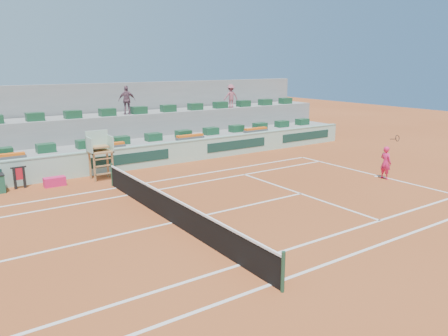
% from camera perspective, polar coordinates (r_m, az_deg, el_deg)
% --- Properties ---
extents(ground, '(90.00, 90.00, 0.00)m').
position_cam_1_polar(ground, '(16.00, -6.82, -7.13)').
color(ground, brown).
rests_on(ground, ground).
extents(seating_tier_lower, '(36.00, 4.00, 1.20)m').
position_cam_1_polar(seating_tier_lower, '(25.48, -18.16, 1.50)').
color(seating_tier_lower, gray).
rests_on(seating_tier_lower, ground).
extents(seating_tier_upper, '(36.00, 2.40, 2.60)m').
position_cam_1_polar(seating_tier_upper, '(26.87, -19.25, 3.53)').
color(seating_tier_upper, gray).
rests_on(seating_tier_upper, ground).
extents(stadium_back_wall, '(36.00, 0.40, 4.40)m').
position_cam_1_polar(stadium_back_wall, '(28.28, -20.27, 5.76)').
color(stadium_back_wall, gray).
rests_on(stadium_back_wall, ground).
extents(player_bag, '(0.97, 0.43, 0.43)m').
position_cam_1_polar(player_bag, '(21.93, -21.24, -1.67)').
color(player_bag, '#DF1D5C').
rests_on(player_bag, ground).
extents(spectator_mid, '(1.08, 0.64, 1.72)m').
position_cam_1_polar(spectator_mid, '(27.06, -12.56, 8.64)').
color(spectator_mid, '#734C5B').
rests_on(spectator_mid, seating_tier_upper).
extents(spectator_right, '(1.11, 0.75, 1.60)m').
position_cam_1_polar(spectator_right, '(30.53, 0.90, 9.37)').
color(spectator_right, '#9B4D5B').
rests_on(spectator_right, seating_tier_upper).
extents(court_lines, '(23.89, 11.09, 0.01)m').
position_cam_1_polar(court_lines, '(16.00, -6.82, -7.11)').
color(court_lines, silver).
rests_on(court_lines, ground).
extents(tennis_net, '(0.10, 11.97, 1.10)m').
position_cam_1_polar(tennis_net, '(15.82, -6.87, -5.34)').
color(tennis_net, black).
rests_on(tennis_net, ground).
extents(advertising_hoarding, '(36.00, 0.34, 1.26)m').
position_cam_1_polar(advertising_hoarding, '(23.41, -16.56, 0.67)').
color(advertising_hoarding, '#9FC8B3').
rests_on(advertising_hoarding, ground).
extents(umpire_chair, '(1.10, 0.90, 2.40)m').
position_cam_1_polar(umpire_chair, '(22.29, -15.96, 2.48)').
color(umpire_chair, '#99693A').
rests_on(umpire_chair, ground).
extents(seat_row_lower, '(32.90, 0.60, 0.44)m').
position_cam_1_polar(seat_row_lower, '(24.48, -17.69, 3.02)').
color(seat_row_lower, '#174629').
rests_on(seat_row_lower, seating_tier_lower).
extents(seat_row_upper, '(32.90, 0.60, 0.44)m').
position_cam_1_polar(seat_row_upper, '(26.09, -19.15, 6.64)').
color(seat_row_upper, '#174629').
rests_on(seat_row_upper, seating_tier_upper).
extents(flower_planters, '(26.80, 0.36, 0.28)m').
position_cam_1_polar(flower_planters, '(23.35, -20.61, 2.09)').
color(flower_planters, '#505050').
rests_on(flower_planters, seating_tier_lower).
extents(towel_rack, '(0.67, 0.11, 1.03)m').
position_cam_1_polar(towel_rack, '(22.05, -25.18, -0.92)').
color(towel_rack, black).
rests_on(towel_rack, ground).
extents(tennis_player, '(0.43, 0.87, 2.28)m').
position_cam_1_polar(tennis_player, '(23.03, 20.37, 0.69)').
color(tennis_player, '#DF1D5C').
rests_on(tennis_player, ground).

